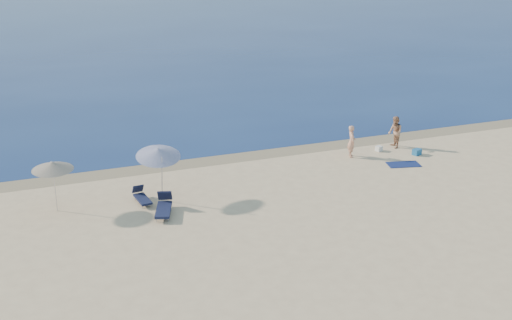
% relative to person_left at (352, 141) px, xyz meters
% --- Properties ---
extents(sea, '(240.00, 160.00, 0.01)m').
position_rel_person_left_xyz_m(sea, '(-3.46, 82.68, -0.85)').
color(sea, '#0D2151').
rests_on(sea, ground).
extents(wet_sand_strip, '(240.00, 1.60, 0.00)m').
position_rel_person_left_xyz_m(wet_sand_strip, '(-3.46, 2.08, -0.85)').
color(wet_sand_strip, '#847254').
rests_on(wet_sand_strip, ground).
extents(person_left, '(0.57, 0.71, 1.71)m').
position_rel_person_left_xyz_m(person_left, '(0.00, 0.00, 0.00)').
color(person_left, tan).
rests_on(person_left, ground).
extents(person_right, '(0.81, 0.96, 1.76)m').
position_rel_person_left_xyz_m(person_right, '(2.97, 0.48, 0.02)').
color(person_right, '#AC795A').
rests_on(person_right, ground).
extents(beach_towel, '(1.81, 1.27, 0.03)m').
position_rel_person_left_xyz_m(beach_towel, '(1.90, -2.08, -0.84)').
color(beach_towel, '#0E1948').
rests_on(beach_towel, ground).
extents(white_bag, '(0.39, 0.36, 0.28)m').
position_rel_person_left_xyz_m(white_bag, '(1.86, 0.25, -0.71)').
color(white_bag, silver).
rests_on(white_bag, ground).
extents(blue_cooler, '(0.53, 0.45, 0.32)m').
position_rel_person_left_xyz_m(blue_cooler, '(3.43, -1.02, -0.69)').
color(blue_cooler, '#1B5C92').
rests_on(blue_cooler, ground).
extents(umbrella_near, '(2.06, 2.09, 2.58)m').
position_rel_person_left_xyz_m(umbrella_near, '(-10.71, -1.97, 1.32)').
color(umbrella_near, silver).
rests_on(umbrella_near, ground).
extents(umbrella_far, '(1.73, 1.74, 2.29)m').
position_rel_person_left_xyz_m(umbrella_far, '(-15.14, -1.63, 1.17)').
color(umbrella_far, silver).
rests_on(umbrella_far, ground).
extents(lounger_left, '(0.64, 1.53, 0.66)m').
position_rel_person_left_xyz_m(lounger_left, '(-11.57, -2.08, -0.62)').
color(lounger_left, '#131834').
rests_on(lounger_left, ground).
extents(lounger_right, '(1.15, 1.94, 0.81)m').
position_rel_person_left_xyz_m(lounger_right, '(-10.95, -3.61, -0.56)').
color(lounger_right, '#131834').
rests_on(lounger_right, ground).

